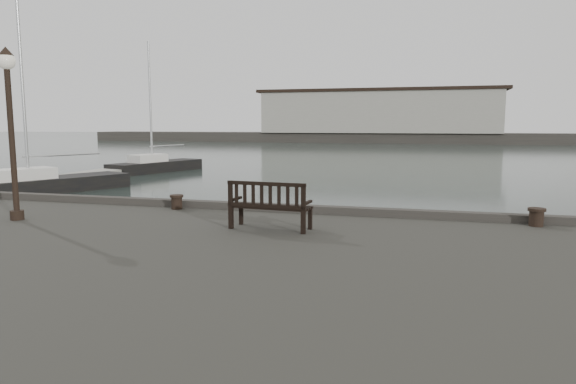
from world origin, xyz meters
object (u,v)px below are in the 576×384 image
at_px(lamp_post, 10,110).
at_px(yacht_c, 39,189).
at_px(bollard_right, 536,217).
at_px(yacht_d, 156,169).
at_px(bench, 270,214).
at_px(bollard_left, 177,202).

relative_size(lamp_post, yacht_c, 0.29).
distance_m(bollard_right, yacht_c, 25.24).
bearing_deg(yacht_c, yacht_d, 115.15).
bearing_deg(bench, lamp_post, -170.68).
bearing_deg(bollard_right, bollard_left, -179.85).
bearing_deg(bollard_right, lamp_post, -168.29).
distance_m(bench, yacht_d, 31.55).
bearing_deg(bench, yacht_d, 128.21).
height_order(bollard_left, yacht_c, yacht_c).
height_order(bollard_left, bollard_right, bollard_right).
relative_size(bench, bollard_left, 4.74).
xyz_separation_m(bollard_right, yacht_c, (-22.58, 11.19, -1.51)).
distance_m(bollard_left, bollard_right, 8.44).
bearing_deg(bollard_left, bench, -30.33).
height_order(bench, bollard_left, bench).
distance_m(bench, bollard_right, 5.67).
bearing_deg(yacht_d, bench, -39.32).
bearing_deg(yacht_d, bollard_left, -42.44).
relative_size(bench, yacht_c, 0.13).
bearing_deg(yacht_c, bollard_right, -2.81).
bearing_deg(lamp_post, bollard_left, 39.49).
bearing_deg(lamp_post, yacht_d, 113.70).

